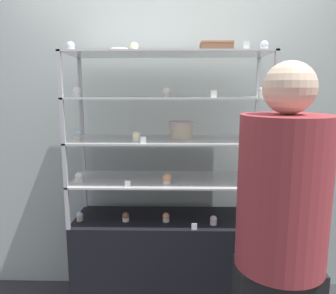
% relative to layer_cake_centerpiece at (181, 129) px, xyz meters
% --- Properties ---
extents(back_wall, '(8.00, 0.05, 2.60)m').
position_rel_layer_cake_centerpiece_xyz_m(back_wall, '(-0.09, 0.31, -0.06)').
color(back_wall, '#A8B2AD').
rests_on(back_wall, ground_plane).
extents(display_base, '(1.33, 0.45, 0.73)m').
position_rel_layer_cake_centerpiece_xyz_m(display_base, '(-0.09, -0.06, -1.00)').
color(display_base, black).
rests_on(display_base, ground_plane).
extents(display_riser_lower, '(1.33, 0.45, 0.29)m').
position_rel_layer_cake_centerpiece_xyz_m(display_riser_lower, '(-0.09, -0.06, -0.36)').
color(display_riser_lower, '#B7B7BC').
rests_on(display_riser_lower, display_base).
extents(display_riser_middle, '(1.33, 0.45, 0.29)m').
position_rel_layer_cake_centerpiece_xyz_m(display_riser_middle, '(-0.09, -0.06, -0.08)').
color(display_riser_middle, '#B7B7BC').
rests_on(display_riser_middle, display_riser_lower).
extents(display_riser_upper, '(1.33, 0.45, 0.29)m').
position_rel_layer_cake_centerpiece_xyz_m(display_riser_upper, '(-0.09, -0.06, 0.21)').
color(display_riser_upper, '#B7B7BC').
rests_on(display_riser_upper, display_riser_middle).
extents(display_riser_top, '(1.33, 0.45, 0.29)m').
position_rel_layer_cake_centerpiece_xyz_m(display_riser_top, '(-0.09, -0.06, 0.50)').
color(display_riser_top, '#B7B7BC').
rests_on(display_riser_top, display_riser_upper).
extents(layer_cake_centerpiece, '(0.17, 0.17, 0.11)m').
position_rel_layer_cake_centerpiece_xyz_m(layer_cake_centerpiece, '(0.00, 0.00, 0.00)').
color(layer_cake_centerpiece, beige).
rests_on(layer_cake_centerpiece, display_riser_middle).
extents(sheet_cake_frosted, '(0.21, 0.17, 0.07)m').
position_rel_layer_cake_centerpiece_xyz_m(sheet_cake_frosted, '(0.23, -0.03, 0.55)').
color(sheet_cake_frosted, brown).
rests_on(sheet_cake_frosted, display_riser_top).
extents(cupcake_0, '(0.05, 0.05, 0.06)m').
position_rel_layer_cake_centerpiece_xyz_m(cupcake_0, '(-0.71, -0.13, -0.60)').
color(cupcake_0, '#CCB28C').
rests_on(cupcake_0, display_base).
extents(cupcake_1, '(0.05, 0.05, 0.06)m').
position_rel_layer_cake_centerpiece_xyz_m(cupcake_1, '(-0.39, -0.13, -0.60)').
color(cupcake_1, white).
rests_on(cupcake_1, display_base).
extents(cupcake_2, '(0.05, 0.05, 0.06)m').
position_rel_layer_cake_centerpiece_xyz_m(cupcake_2, '(-0.10, -0.13, -0.60)').
color(cupcake_2, beige).
rests_on(cupcake_2, display_base).
extents(cupcake_3, '(0.05, 0.05, 0.06)m').
position_rel_layer_cake_centerpiece_xyz_m(cupcake_3, '(0.22, -0.18, -0.60)').
color(cupcake_3, white).
rests_on(cupcake_3, display_base).
extents(cupcake_4, '(0.05, 0.05, 0.06)m').
position_rel_layer_cake_centerpiece_xyz_m(cupcake_4, '(0.52, -0.10, -0.60)').
color(cupcake_4, white).
rests_on(cupcake_4, display_base).
extents(price_tag_0, '(0.04, 0.00, 0.04)m').
position_rel_layer_cake_centerpiece_xyz_m(price_tag_0, '(0.08, -0.26, -0.61)').
color(price_tag_0, white).
rests_on(price_tag_0, display_base).
extents(cupcake_5, '(0.06, 0.06, 0.07)m').
position_rel_layer_cake_centerpiece_xyz_m(cupcake_5, '(-0.70, -0.14, -0.31)').
color(cupcake_5, white).
rests_on(cupcake_5, display_riser_lower).
extents(cupcake_6, '(0.06, 0.06, 0.07)m').
position_rel_layer_cake_centerpiece_xyz_m(cupcake_6, '(-0.10, -0.17, -0.31)').
color(cupcake_6, white).
rests_on(cupcake_6, display_riser_lower).
extents(cupcake_7, '(0.06, 0.06, 0.07)m').
position_rel_layer_cake_centerpiece_xyz_m(cupcake_7, '(0.52, -0.14, -0.31)').
color(cupcake_7, beige).
rests_on(cupcake_7, display_riser_lower).
extents(price_tag_1, '(0.04, 0.00, 0.04)m').
position_rel_layer_cake_centerpiece_xyz_m(price_tag_1, '(-0.35, -0.26, -0.32)').
color(price_tag_1, white).
rests_on(price_tag_1, display_riser_lower).
extents(cupcake_8, '(0.05, 0.05, 0.07)m').
position_rel_layer_cake_centerpiece_xyz_m(cupcake_8, '(-0.70, -0.12, -0.03)').
color(cupcake_8, beige).
rests_on(cupcake_8, display_riser_middle).
extents(cupcake_9, '(0.05, 0.05, 0.07)m').
position_rel_layer_cake_centerpiece_xyz_m(cupcake_9, '(-0.30, -0.18, -0.03)').
color(cupcake_9, white).
rests_on(cupcake_9, display_riser_middle).
extents(cupcake_10, '(0.05, 0.05, 0.07)m').
position_rel_layer_cake_centerpiece_xyz_m(cupcake_10, '(0.51, -0.17, -0.03)').
color(cupcake_10, beige).
rests_on(cupcake_10, display_riser_middle).
extents(price_tag_2, '(0.04, 0.00, 0.04)m').
position_rel_layer_cake_centerpiece_xyz_m(price_tag_2, '(-0.24, -0.26, -0.04)').
color(price_tag_2, white).
rests_on(price_tag_2, display_riser_middle).
extents(cupcake_11, '(0.06, 0.06, 0.07)m').
position_rel_layer_cake_centerpiece_xyz_m(cupcake_11, '(-0.69, -0.14, 0.26)').
color(cupcake_11, white).
rests_on(cupcake_11, display_riser_upper).
extents(cupcake_12, '(0.06, 0.06, 0.07)m').
position_rel_layer_cake_centerpiece_xyz_m(cupcake_12, '(-0.10, -0.10, 0.26)').
color(cupcake_12, beige).
rests_on(cupcake_12, display_riser_upper).
extents(cupcake_13, '(0.06, 0.06, 0.07)m').
position_rel_layer_cake_centerpiece_xyz_m(cupcake_13, '(0.53, -0.11, 0.26)').
color(cupcake_13, beige).
rests_on(cupcake_13, display_riser_upper).
extents(price_tag_3, '(0.04, 0.00, 0.04)m').
position_rel_layer_cake_centerpiece_xyz_m(price_tag_3, '(0.19, -0.26, 0.25)').
color(price_tag_3, white).
rests_on(price_tag_3, display_riser_upper).
extents(cupcake_14, '(0.05, 0.05, 0.06)m').
position_rel_layer_cake_centerpiece_xyz_m(cupcake_14, '(-0.71, -0.13, 0.55)').
color(cupcake_14, beige).
rests_on(cupcake_14, display_riser_top).
extents(cupcake_15, '(0.05, 0.05, 0.06)m').
position_rel_layer_cake_centerpiece_xyz_m(cupcake_15, '(-0.31, -0.10, 0.55)').
color(cupcake_15, white).
rests_on(cupcake_15, display_riser_top).
extents(cupcake_16, '(0.05, 0.05, 0.06)m').
position_rel_layer_cake_centerpiece_xyz_m(cupcake_16, '(0.51, -0.15, 0.55)').
color(cupcake_16, beige).
rests_on(cupcake_16, display_riser_top).
extents(price_tag_4, '(0.04, 0.00, 0.04)m').
position_rel_layer_cake_centerpiece_xyz_m(price_tag_4, '(0.38, -0.26, 0.54)').
color(price_tag_4, white).
rests_on(price_tag_4, display_riser_top).
extents(donut_glazed, '(0.12, 0.12, 0.03)m').
position_rel_layer_cake_centerpiece_xyz_m(donut_glazed, '(-0.41, -0.06, 0.53)').
color(donut_glazed, '#EFB2BC').
rests_on(donut_glazed, display_riser_top).
extents(customer_figure, '(0.41, 0.41, 1.76)m').
position_rel_layer_cake_centerpiece_xyz_m(customer_figure, '(0.45, -0.85, -0.42)').
color(customer_figure, black).
rests_on(customer_figure, ground_plane).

